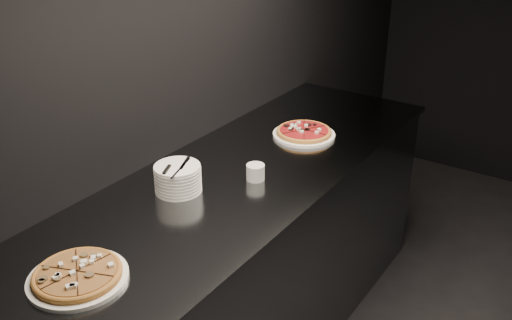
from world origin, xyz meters
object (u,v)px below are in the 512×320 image
Objects in this scene: cutlery at (176,167)px; ramekin at (255,172)px; pizza_mushroom at (78,275)px; pizza_tomato at (304,132)px; plate_stack at (178,178)px; counter at (238,268)px.

cutlery reaches higher than ramekin.
pizza_mushroom is 4.67× the size of ramekin.
ramekin is at bearing -83.42° from pizza_tomato.
pizza_mushroom and pizza_tomato have the same top height.
cutlery reaches higher than plate_stack.
cutlery is 2.56× the size of ramekin.
plate_stack is at bearing -117.33° from counter.
pizza_mushroom is 1.18× the size of pizza_tomato.
ramekin is at bearing 29.83° from cutlery.
ramekin is (0.06, -0.49, 0.02)m from pizza_tomato.
cutlery reaches higher than pizza_mushroom.
cutlery is (-0.13, -0.75, 0.09)m from pizza_tomato.
pizza_tomato is 0.77m from cutlery.
plate_stack reaches higher than counter.
plate_stack is 0.94× the size of cutlery.
cutlery is (-0.11, 0.58, 0.09)m from pizza_mushroom.
plate_stack is 0.06m from cutlery.
counter is at bearing -164.94° from ramekin.
pizza_mushroom is 1.94× the size of plate_stack.
pizza_tomato is 3.96× the size of ramekin.
counter is 0.63m from cutlery.
cutlery is (-0.11, -0.24, 0.57)m from counter.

